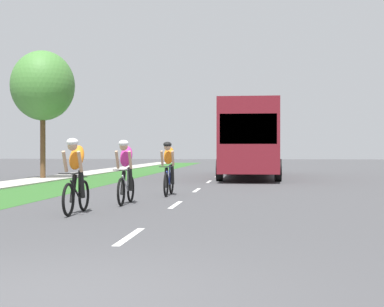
{
  "coord_description": "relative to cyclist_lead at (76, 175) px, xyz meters",
  "views": [
    {
      "loc": [
        1.91,
        -4.92,
        1.33
      ],
      "look_at": [
        -0.37,
        15.7,
        1.21
      ],
      "focal_mm": 52.96,
      "sensor_mm": 36.0,
      "label": 1
    }
  ],
  "objects": [
    {
      "name": "bus_maroon",
      "position": [
        3.47,
        16.67,
        1.17
      ],
      "size": [
        2.78,
        11.6,
        3.48
      ],
      "color": "maroon",
      "rests_on": "ground_plane"
    },
    {
      "name": "cyclist_distant",
      "position": [
        1.2,
        4.97,
        0.0
      ],
      "size": [
        0.42,
        1.72,
        1.58
      ],
      "color": "black",
      "rests_on": "ground_plane"
    },
    {
      "name": "cyclist_trailing",
      "position": [
        0.56,
        2.2,
        0.0
      ],
      "size": [
        0.42,
        1.72,
        1.58
      ],
      "color": "black",
      "rests_on": "ground_plane"
    },
    {
      "name": "ground_plane",
      "position": [
        1.8,
        13.43,
        -0.81
      ],
      "size": [
        120.0,
        120.0,
        0.0
      ],
      "primitive_type": "plane",
      "color": "#424244"
    },
    {
      "name": "sidewalk_concrete",
      "position": [
        -5.7,
        13.43,
        -0.81
      ],
      "size": [
        1.84,
        70.0,
        0.1
      ],
      "primitive_type": "cube",
      "color": "#B2ADA3",
      "rests_on": "ground_plane"
    },
    {
      "name": "cyclist_lead",
      "position": [
        0.0,
        0.0,
        0.0
      ],
      "size": [
        0.42,
        1.72,
        1.58
      ],
      "color": "black",
      "rests_on": "ground_plane"
    },
    {
      "name": "lane_markings_center",
      "position": [
        1.8,
        17.43,
        -0.81
      ],
      "size": [
        0.12,
        52.71,
        0.01
      ],
      "color": "white",
      "rests_on": "ground_plane"
    },
    {
      "name": "sedan_silver",
      "position": [
        3.13,
        36.02,
        -0.04
      ],
      "size": [
        1.98,
        4.3,
        1.52
      ],
      "color": "#A5A8AD",
      "rests_on": "ground_plane"
    },
    {
      "name": "grass_verge",
      "position": [
        -3.34,
        13.43,
        -0.81
      ],
      "size": [
        2.88,
        70.0,
        0.01
      ],
      "primitive_type": "cube",
      "color": "#2D6026",
      "rests_on": "ground_plane"
    },
    {
      "name": "street_tree_near",
      "position": [
        -6.02,
        13.74,
        3.49
      ],
      "size": [
        2.93,
        2.93,
        5.93
      ],
      "color": "brown",
      "rests_on": "ground_plane"
    }
  ]
}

